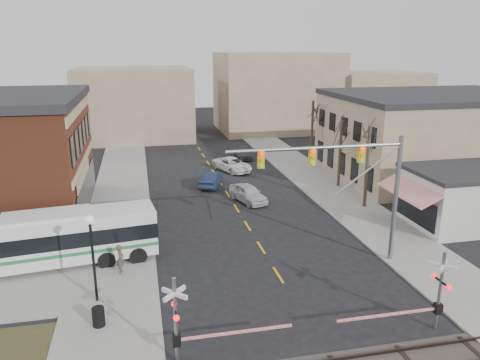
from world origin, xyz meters
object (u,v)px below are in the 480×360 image
Objects in this scene: rr_crossing_west at (186,321)px; pedestrian_far at (113,243)px; car_d at (243,152)px; rr_crossing_east at (432,293)px; trash_bin at (99,317)px; car_a at (248,193)px; pedestrian_near at (121,259)px; car_b at (211,179)px; car_c at (232,165)px; transit_bus at (49,239)px; traffic_signal_mast at (353,175)px; street_lamp at (92,242)px.

pedestrian_far is at bearing 107.07° from rr_crossing_west.
pedestrian_far is at bearing -114.77° from car_d.
car_d is (-0.85, 36.51, -1.30)m from rr_crossing_east.
car_a is at bearing 56.15° from trash_bin.
car_b is at bearing -23.00° from pedestrian_near.
rr_crossing_east is 26.40m from car_b.
car_d is (3.16, 16.14, -0.08)m from car_a.
trash_bin is at bearing 88.62° from car_b.
car_c is at bearing -108.46° from car_d.
car_c is at bearing 75.13° from rr_crossing_west.
car_b is (8.89, 22.06, 0.12)m from trash_bin.
rr_crossing_west reaches higher than pedestrian_far.
transit_bus is 2.31× the size of rr_crossing_east.
rr_crossing_west is 3.15× the size of pedestrian_near.
traffic_signal_mast reaches higher than pedestrian_far.
car_b is at bearing 107.08° from traffic_signal_mast.
traffic_signal_mast is 1.90× the size of rr_crossing_east.
rr_crossing_east is 3.15× the size of pedestrian_near.
transit_bus is 31.26m from car_d.
rr_crossing_east is 16.95m from pedestrian_near.
rr_crossing_east reaches higher than transit_bus.
traffic_signal_mast is 15.87m from trash_bin.
car_c is at bearing -100.37° from car_b.
pedestrian_far reaches higher than car_a.
trash_bin is 5.45m from pedestrian_near.
transit_bus is 2.31× the size of rr_crossing_west.
transit_bus is 2.93× the size of car_a.
pedestrian_near is at bearing 85.03° from car_b.
street_lamp is (-15.59, 5.90, 1.51)m from rr_crossing_east.
rr_crossing_west is 1.21× the size of car_d.
rr_crossing_west is 1.29× the size of car_b.
transit_bus is at bearing -150.66° from car_c.
car_a is (7.44, 20.24, -1.22)m from rr_crossing_west.
transit_bus reaches higher than pedestrian_near.
car_d is at bearing -1.23° from pedestrian_far.
transit_bus is at bearing 123.84° from rr_crossing_west.
traffic_signal_mast is at bearing 33.60° from rr_crossing_west.
trash_bin is (3.28, -7.30, -1.25)m from transit_bus.
street_lamp reaches higher than car_b.
pedestrian_near is (-2.97, 8.73, -0.96)m from rr_crossing_west.
trash_bin is 0.20× the size of car_d.
rr_crossing_east is (0.79, -7.21, -3.80)m from traffic_signal_mast.
transit_bus is 8.64× the size of pedestrian_far.
car_b is 16.37m from pedestrian_far.
car_a is 2.48× the size of pedestrian_near.
pedestrian_far is (0.62, 5.71, -2.61)m from street_lamp.
trash_bin is 36.03m from car_d.
car_d is (14.47, 33.00, 0.08)m from trash_bin.
traffic_signal_mast reaches higher than pedestrian_near.
rr_crossing_west and rr_crossing_east have the same top height.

